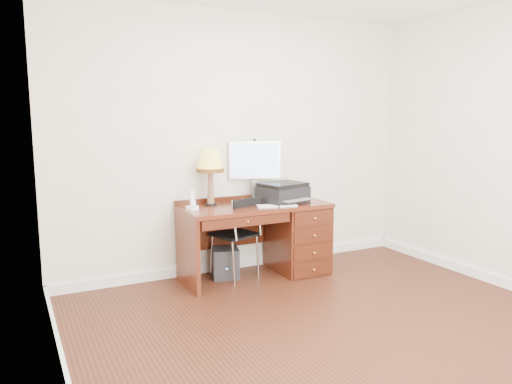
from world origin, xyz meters
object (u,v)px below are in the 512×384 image
monitor (254,163)px  equipment_box (225,263)px  phone (192,204)px  printer (283,193)px  leg_lamp (210,164)px  chair (237,229)px  desk (282,234)px

monitor → equipment_box: monitor is taller
monitor → equipment_box: size_ratio=2.05×
phone → printer: bearing=-20.5°
monitor → leg_lamp: size_ratio=1.11×
monitor → leg_lamp: bearing=-155.1°
chair → equipment_box: size_ratio=2.74×
printer → equipment_box: (-0.61, 0.11, -0.70)m
printer → chair: (-0.50, 0.05, -0.35)m
desk → phone: size_ratio=8.01×
equipment_box → phone: bearing=-151.5°
phone → equipment_box: bearing=-6.4°
printer → leg_lamp: 0.81m
monitor → phone: (-0.76, -0.21, -0.34)m
printer → monitor: bearing=117.0°
printer → chair: bearing=160.1°
printer → equipment_box: printer is taller
equipment_box → leg_lamp: bearing=165.5°
phone → desk: bearing=-19.6°
leg_lamp → monitor: bearing=6.5°
monitor → chair: (-0.29, -0.19, -0.64)m
leg_lamp → chair: size_ratio=0.68×
desk → monitor: bearing=134.4°
monitor → phone: monitor is taller
phone → leg_lamp: bearing=12.7°
leg_lamp → equipment_box: 1.02m
monitor → phone: 0.86m
leg_lamp → phone: 0.46m
desk → monitor: 0.80m
chair → printer: bearing=-23.1°
desk → equipment_box: desk is taller
leg_lamp → chair: (0.23, -0.14, -0.66)m
desk → equipment_box: 0.67m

